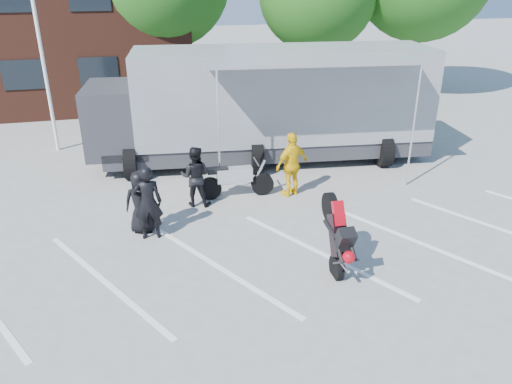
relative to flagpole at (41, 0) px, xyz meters
name	(u,v)px	position (x,y,z in m)	size (l,w,h in m)	color
ground	(329,279)	(6.24, -10.00, -5.05)	(100.00, 100.00, 0.00)	#989893
parking_bay_lines	(313,254)	(6.24, -9.00, -5.05)	(18.00, 5.00, 0.01)	white
flagpole	(41,0)	(0.00, 0.00, 0.00)	(1.61, 0.12, 8.00)	white
transporter_truck	(267,159)	(6.82, -2.75, -5.05)	(11.58, 5.58, 3.69)	gray
parked_motorcycle	(237,197)	(5.18, -5.49, -5.05)	(0.73, 2.20, 1.15)	silver
stunt_bike_rider	(327,262)	(6.42, -9.38, -5.05)	(0.75, 1.59, 1.87)	black
spectator_leather_a	(141,202)	(2.51, -6.94, -4.25)	(0.78, 0.51, 1.60)	black
spectator_leather_b	(148,203)	(2.68, -7.28, -4.13)	(0.68, 0.44, 1.85)	black
spectator_leather_c	(195,176)	(3.99, -5.72, -4.21)	(0.82, 0.64, 1.68)	black
spectator_hivis	(292,164)	(6.74, -5.72, -4.12)	(1.09, 0.46, 1.87)	yellow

